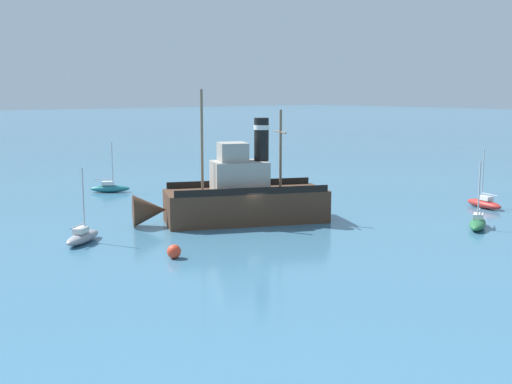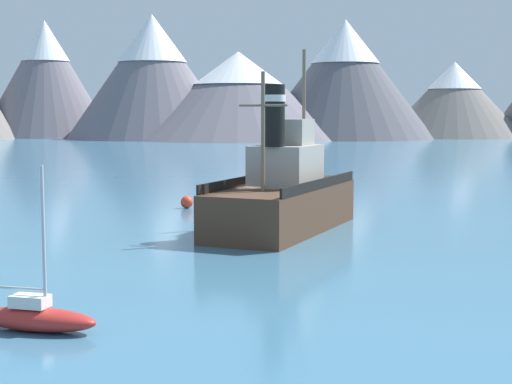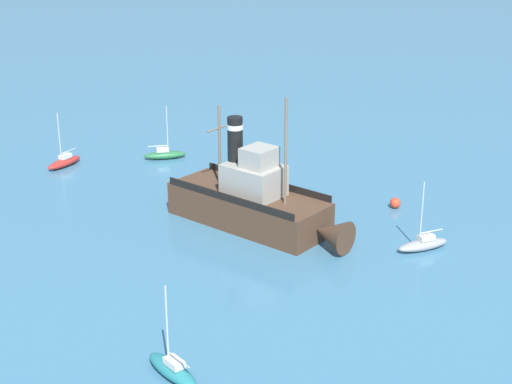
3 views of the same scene
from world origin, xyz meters
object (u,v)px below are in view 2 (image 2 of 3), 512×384
(old_tugboat, at_px, (287,196))
(sailboat_red, at_px, (36,317))
(mooring_buoy, at_px, (187,202))
(sailboat_grey, at_px, (291,197))

(old_tugboat, bearing_deg, sailboat_red, -113.29)
(mooring_buoy, bearing_deg, sailboat_red, -94.64)
(sailboat_grey, xyz_separation_m, mooring_buoy, (-7.09, -2.55, -0.01))
(sailboat_red, bearing_deg, mooring_buoy, 85.36)
(old_tugboat, bearing_deg, sailboat_grey, 85.28)
(old_tugboat, xyz_separation_m, mooring_buoy, (-6.11, 9.43, -1.42))
(old_tugboat, xyz_separation_m, sailboat_red, (-8.46, -19.66, -1.40))
(sailboat_grey, bearing_deg, sailboat_red, -106.63)
(sailboat_grey, relative_size, sailboat_red, 1.00)
(old_tugboat, xyz_separation_m, sailboat_grey, (0.99, 11.98, -1.40))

